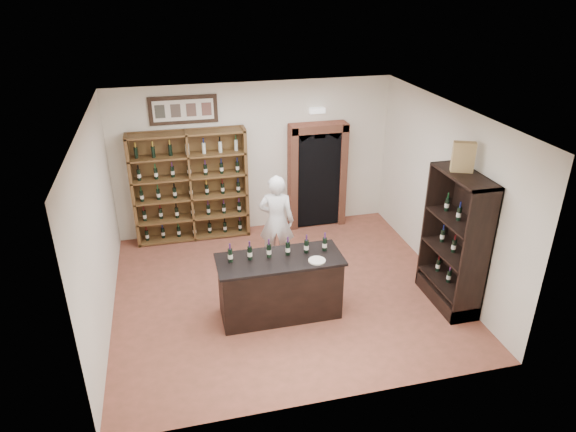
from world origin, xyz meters
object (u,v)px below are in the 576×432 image
object	(u,v)px
tasting_counter	(280,287)
counter_bottle_0	(230,255)
wine_shelf	(190,186)
wine_crate	(463,157)
side_cabinet	(453,261)
shopkeeper	(276,221)

from	to	relation	value
tasting_counter	counter_bottle_0	size ratio (longest dim) A/B	6.27
wine_shelf	counter_bottle_0	world-z (taller)	wine_shelf
wine_shelf	tasting_counter	bearing A→B (deg)	-69.44
tasting_counter	counter_bottle_0	bearing A→B (deg)	173.85
counter_bottle_0	wine_crate	size ratio (longest dim) A/B	0.67
counter_bottle_0	side_cabinet	distance (m)	3.48
wine_shelf	side_cabinet	world-z (taller)	same
tasting_counter	shopkeeper	world-z (taller)	shopkeeper
wine_shelf	wine_crate	xyz separation A→B (m)	(3.79, -3.12, 1.32)
side_cabinet	shopkeeper	size ratio (longest dim) A/B	1.28
shopkeeper	wine_crate	xyz separation A→B (m)	(2.40, -1.70, 1.56)
counter_bottle_0	wine_shelf	bearing A→B (deg)	97.58
shopkeeper	wine_crate	distance (m)	3.33
wine_shelf	tasting_counter	world-z (taller)	wine_shelf
tasting_counter	shopkeeper	bearing A→B (deg)	79.27
shopkeeper	wine_crate	size ratio (longest dim) A/B	3.85
wine_shelf	counter_bottle_0	size ratio (longest dim) A/B	7.33
wine_shelf	side_cabinet	xyz separation A→B (m)	(3.82, -3.23, -0.35)
shopkeeper	wine_crate	world-z (taller)	wine_crate
tasting_counter	shopkeeper	size ratio (longest dim) A/B	1.09
wine_shelf	tasting_counter	xyz separation A→B (m)	(1.10, -2.93, -0.61)
side_cabinet	tasting_counter	bearing A→B (deg)	173.72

